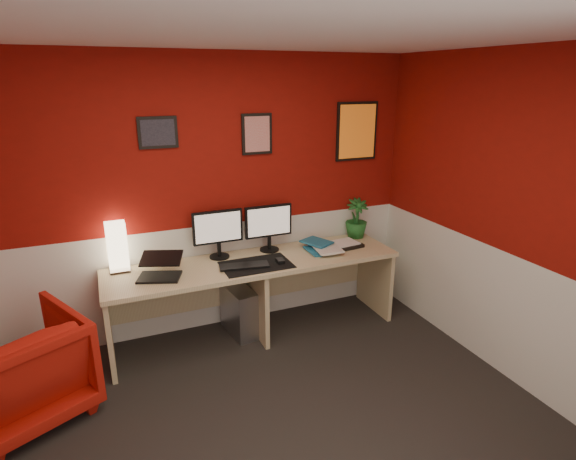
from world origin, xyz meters
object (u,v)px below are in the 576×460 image
object	(u,v)px
shoji_lamp	(117,248)
monitor_right	(269,221)
monitor_left	(218,227)
pc_tower	(239,310)
potted_plant	(357,218)
armchair	(19,370)
zen_tray	(342,245)
desk	(256,298)
laptop	(159,266)

from	to	relation	value
shoji_lamp	monitor_right	bearing A→B (deg)	-1.49
monitor_left	pc_tower	world-z (taller)	monitor_left
monitor_right	potted_plant	world-z (taller)	monitor_right
monitor_right	armchair	world-z (taller)	monitor_right
monitor_right	zen_tray	xyz separation A→B (m)	(0.68, -0.18, -0.28)
shoji_lamp	potted_plant	world-z (taller)	shoji_lamp
desk	laptop	bearing A→B (deg)	-176.43
shoji_lamp	pc_tower	bearing A→B (deg)	-8.46
pc_tower	armchair	bearing A→B (deg)	-171.87
monitor_right	potted_plant	xyz separation A→B (m)	(0.95, 0.02, -0.09)
zen_tray	potted_plant	bearing A→B (deg)	36.22
desk	pc_tower	xyz separation A→B (m)	(-0.14, 0.09, -0.14)
zen_tray	monitor_left	bearing A→B (deg)	171.05
monitor_right	pc_tower	distance (m)	0.87
shoji_lamp	pc_tower	world-z (taller)	shoji_lamp
monitor_left	monitor_right	xyz separation A→B (m)	(0.48, -0.01, 0.00)
zen_tray	pc_tower	size ratio (longest dim) A/B	0.78
laptop	desk	bearing A→B (deg)	23.71
laptop	monitor_left	xyz separation A→B (m)	(0.57, 0.26, 0.18)
desk	armchair	bearing A→B (deg)	-167.53
desk	monitor_left	xyz separation A→B (m)	(-0.27, 0.21, 0.66)
zen_tray	potted_plant	world-z (taller)	potted_plant
shoji_lamp	pc_tower	distance (m)	1.22
potted_plant	monitor_left	bearing A→B (deg)	-179.50
monitor_right	zen_tray	world-z (taller)	monitor_right
armchair	monitor_left	bearing A→B (deg)	174.65
monitor_left	potted_plant	bearing A→B (deg)	0.50
monitor_right	pc_tower	xyz separation A→B (m)	(-0.35, -0.11, -0.80)
zen_tray	pc_tower	distance (m)	1.15
shoji_lamp	monitor_right	world-z (taller)	monitor_right
zen_tray	pc_tower	bearing A→B (deg)	176.41
armchair	monitor_right	bearing A→B (deg)	169.88
desk	laptop	xyz separation A→B (m)	(-0.84, -0.05, 0.47)
shoji_lamp	zen_tray	world-z (taller)	shoji_lamp
pc_tower	monitor_left	bearing A→B (deg)	130.32
monitor_right	laptop	bearing A→B (deg)	-166.45
laptop	pc_tower	distance (m)	0.94
monitor_right	desk	bearing A→B (deg)	-136.32
shoji_lamp	pc_tower	size ratio (longest dim) A/B	0.89
potted_plant	shoji_lamp	bearing A→B (deg)	179.61
desk	laptop	size ratio (longest dim) A/B	7.88
armchair	zen_tray	bearing A→B (deg)	162.42
pc_tower	armchair	distance (m)	1.80
pc_tower	shoji_lamp	bearing A→B (deg)	163.50
potted_plant	pc_tower	size ratio (longest dim) A/B	0.88
potted_plant	zen_tray	bearing A→B (deg)	-143.78
potted_plant	pc_tower	xyz separation A→B (m)	(-1.30, -0.13, -0.70)
zen_tray	desk	bearing A→B (deg)	-178.48
desk	monitor_left	distance (m)	0.74
armchair	pc_tower	bearing A→B (deg)	169.59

